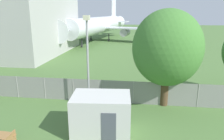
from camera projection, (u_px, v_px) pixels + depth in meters
hangar_building at (3, 12)px, 38.85m from camera, size 21.21×21.29×16.29m
perimeter_fence at (73, 90)px, 18.53m from camera, size 56.07×0.07×1.93m
airplane at (98, 25)px, 54.11m from camera, size 29.98×37.92×12.14m
portable_cabin at (101, 114)px, 13.46m from camera, size 3.73×2.72×2.51m
tree_left_of_cabin at (167, 48)px, 16.67m from camera, size 5.36×5.36×7.65m
light_mast at (88, 53)px, 16.19m from camera, size 0.44×0.44×7.14m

